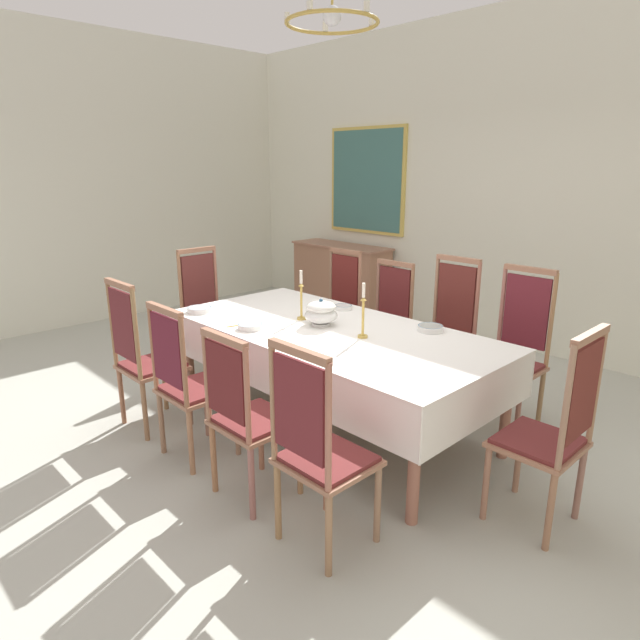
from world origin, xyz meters
The scene contains 27 objects.
ground centered at (0.00, 0.00, -0.02)m, with size 8.21×5.62×0.04m, color #B3B5A9.
back_wall centered at (0.00, 2.85, 1.74)m, with size 8.21×0.08×3.48m, color silver.
left_wall centered at (-4.14, 0.00, 1.74)m, with size 0.08×5.62×3.48m, color silver.
dining_table centered at (0.00, 0.04, 0.70)m, with size 2.52×1.22×0.77m.
tablecloth centered at (0.00, 0.04, 0.70)m, with size 2.54×1.24×0.33m.
chair_south_a centered at (-0.93, -0.98, 0.58)m, with size 0.44×0.42×1.15m.
chair_north_a centered at (-0.93, 1.05, 0.58)m, with size 0.44×0.42×1.14m.
chair_south_b centered at (-0.31, -0.98, 0.56)m, with size 0.44×0.42×1.09m.
chair_north_b centered at (-0.31, 1.05, 0.56)m, with size 0.44×0.42×1.09m.
chair_south_c centered at (0.33, -0.98, 0.55)m, with size 0.44×0.42×1.05m.
chair_north_c centered at (0.33, 1.06, 0.60)m, with size 0.44×0.42×1.21m.
chair_south_d centered at (0.93, -0.98, 0.57)m, with size 0.44×0.42×1.13m.
chair_north_d centered at (0.93, 1.06, 0.60)m, with size 0.44×0.42×1.21m.
chair_head_west centered at (-1.67, 0.04, 0.59)m, with size 0.42×0.44×1.17m.
chair_head_east centered at (1.67, 0.04, 0.58)m, with size 0.42×0.44×1.15m.
soup_tureen centered at (-0.10, 0.04, 0.88)m, with size 0.25×0.25×0.20m.
candlestick_west centered at (-0.32, 0.04, 0.93)m, with size 0.07×0.07×0.38m.
candlestick_east centered at (0.32, 0.04, 0.94)m, with size 0.07×0.07×0.38m.
bowl_near_left centered at (-0.30, 0.49, 0.80)m, with size 0.15×0.15×0.04m.
bowl_near_right centered at (-0.39, -0.40, 0.80)m, with size 0.18×0.18×0.04m.
bowl_far_left centered at (0.55, 0.50, 0.80)m, with size 0.18×0.18×0.04m.
bowl_far_right centered at (-1.05, -0.41, 0.80)m, with size 0.20×0.20×0.04m.
spoon_primary centered at (-0.40, 0.51, 0.78)m, with size 0.03×0.18×0.01m.
spoon_secondary centered at (-0.50, -0.37, 0.78)m, with size 0.06×0.17×0.01m.
sideboard centered at (-2.29, 2.53, 0.45)m, with size 1.44×0.48×0.90m.
framed_painting centered at (-2.09, 2.78, 1.73)m, with size 1.23×0.05×1.33m.
chandelier centered at (0.00, 0.04, 2.80)m, with size 0.61×0.60×0.66m.
Camera 1 is at (2.68, -2.65, 1.93)m, focal length 30.40 mm.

